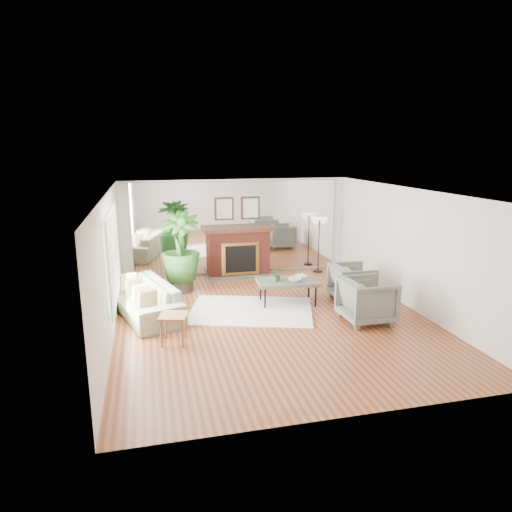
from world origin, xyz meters
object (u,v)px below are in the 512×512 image
object	(u,v)px
coffee_table	(288,282)
floor_lamp	(319,226)
side_table	(173,319)
sofa	(144,299)
armchair_front	(367,300)
armchair_back	(352,282)
potted_ficus	(180,249)
fireplace	(239,251)

from	to	relation	value
coffee_table	floor_lamp	distance (m)	2.88
side_table	floor_lamp	distance (m)	5.64
sofa	armchair_front	bearing A→B (deg)	54.73
armchair_front	side_table	size ratio (longest dim) A/B	1.70
coffee_table	armchair_front	xyz separation A→B (m)	(1.18, -1.34, -0.05)
coffee_table	armchair_back	bearing A→B (deg)	-3.11
coffee_table	armchair_front	size ratio (longest dim) A/B	1.45
side_table	potted_ficus	world-z (taller)	potted_ficus
sofa	side_table	world-z (taller)	sofa
sofa	potted_ficus	bearing A→B (deg)	131.51
sofa	armchair_back	xyz separation A→B (m)	(4.48, -0.09, 0.06)
sofa	side_table	distance (m)	1.59
potted_ficus	floor_lamp	size ratio (longest dim) A/B	1.27
coffee_table	armchair_front	world-z (taller)	armchair_front
sofa	side_table	size ratio (longest dim) A/B	4.23
floor_lamp	side_table	bearing A→B (deg)	-137.38
fireplace	armchair_front	xyz separation A→B (m)	(1.75, -3.83, -0.23)
sofa	armchair_front	world-z (taller)	armchair_front
fireplace	armchair_front	size ratio (longest dim) A/B	2.17
fireplace	side_table	xyz separation A→B (m)	(-1.96, -3.98, -0.23)
side_table	potted_ficus	bearing A→B (deg)	83.00
sofa	floor_lamp	distance (m)	5.21
fireplace	coffee_table	size ratio (longest dim) A/B	1.50
coffee_table	potted_ficus	distance (m)	2.64
sofa	floor_lamp	size ratio (longest dim) A/B	1.58
fireplace	armchair_back	distance (m)	3.28
floor_lamp	armchair_front	bearing A→B (deg)	-96.28
fireplace	floor_lamp	world-z (taller)	fireplace
coffee_table	floor_lamp	xyz separation A→B (m)	(1.58, 2.28, 0.78)
armchair_back	floor_lamp	distance (m)	2.51
potted_ficus	fireplace	bearing A→B (deg)	33.69
armchair_back	side_table	xyz separation A→B (m)	(-3.99, -1.42, 0.03)
fireplace	floor_lamp	distance (m)	2.24
armchair_front	side_table	world-z (taller)	armchair_front
armchair_back	fireplace	bearing A→B (deg)	39.89
armchair_front	floor_lamp	xyz separation A→B (m)	(0.40, 3.62, 0.84)
side_table	floor_lamp	bearing A→B (deg)	42.62
fireplace	potted_ficus	distance (m)	1.95
sofa	armchair_front	size ratio (longest dim) A/B	2.48
coffee_table	sofa	world-z (taller)	sofa
armchair_back	sofa	bearing A→B (deg)	90.45
coffee_table	floor_lamp	world-z (taller)	floor_lamp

